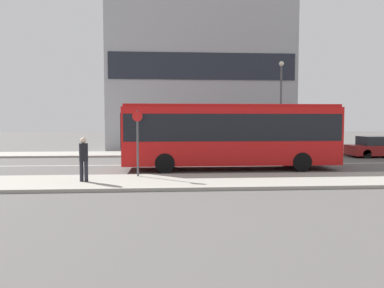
{
  "coord_description": "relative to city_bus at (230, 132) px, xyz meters",
  "views": [
    {
      "loc": [
        -0.7,
        -21.32,
        2.58
      ],
      "look_at": [
        0.68,
        -1.8,
        1.3
      ],
      "focal_mm": 35.0,
      "sensor_mm": 36.0,
      "label": 1
    }
  ],
  "objects": [
    {
      "name": "pedestrian_near_stop",
      "position": [
        -6.58,
        -4.26,
        -0.8
      ],
      "size": [
        0.34,
        0.34,
        1.75
      ],
      "rotation": [
        0.0,
        0.0,
        -0.28
      ],
      "color": "#23232D",
      "rests_on": "sidewalk_near"
    },
    {
      "name": "sidewalk_near",
      "position": [
        -2.65,
        -4.15,
        -1.86
      ],
      "size": [
        44.0,
        3.5,
        0.13
      ],
      "color": "#A39E93",
      "rests_on": "ground_plane"
    },
    {
      "name": "lane_centerline",
      "position": [
        -2.65,
        2.1,
        -1.92
      ],
      "size": [
        41.8,
        0.16,
        0.01
      ],
      "color": "silver",
      "rests_on": "ground_plane"
    },
    {
      "name": "street_lamp",
      "position": [
        5.08,
        7.73,
        2.3
      ],
      "size": [
        0.36,
        0.36,
        6.69
      ],
      "color": "#4C4C51",
      "rests_on": "sidewalk_far"
    },
    {
      "name": "apartment_block_left_tower",
      "position": [
        -0.27,
        13.68,
        10.72
      ],
      "size": [
        16.02,
        4.24,
        25.3
      ],
      "color": "#9EA3A8",
      "rests_on": "ground_plane"
    },
    {
      "name": "parked_car_0",
      "position": [
        11.27,
        5.56,
        -1.26
      ],
      "size": [
        4.02,
        1.8,
        1.44
      ],
      "color": "maroon",
      "rests_on": "ground_plane"
    },
    {
      "name": "sidewalk_far",
      "position": [
        -2.65,
        8.35,
        -1.86
      ],
      "size": [
        44.0,
        3.5,
        0.13
      ],
      "color": "#A39E93",
      "rests_on": "ground_plane"
    },
    {
      "name": "ground_plane",
      "position": [
        -2.65,
        2.1,
        -1.93
      ],
      "size": [
        120.0,
        120.0,
        0.0
      ],
      "primitive_type": "plane",
      "color": "#595654"
    },
    {
      "name": "city_bus",
      "position": [
        0.0,
        0.0,
        0.0
      ],
      "size": [
        11.0,
        2.59,
        3.35
      ],
      "rotation": [
        0.0,
        0.0,
        0.02
      ],
      "color": "red",
      "rests_on": "ground_plane"
    },
    {
      "name": "bus_stop_sign",
      "position": [
        -4.55,
        -2.96,
        -0.13
      ],
      "size": [
        0.44,
        0.12,
        2.86
      ],
      "color": "#4C4C51",
      "rests_on": "sidewalk_near"
    }
  ]
}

